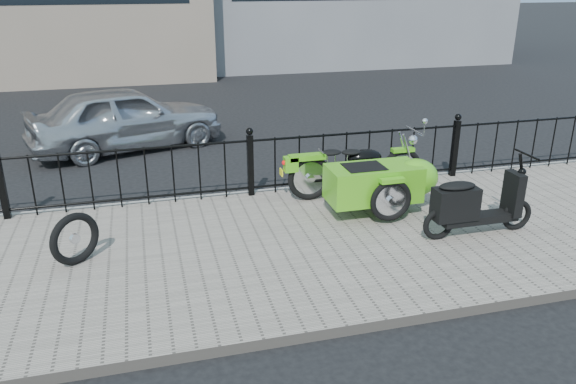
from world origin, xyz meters
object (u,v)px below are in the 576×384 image
object	(u,v)px
sedan_car	(126,118)
spare_tire	(75,239)
scooter	(473,206)
motorcycle_sidecar	(381,178)

from	to	relation	value
sedan_car	spare_tire	bearing A→B (deg)	155.79
scooter	sedan_car	world-z (taller)	sedan_car
scooter	spare_tire	bearing A→B (deg)	174.05
spare_tire	sedan_car	size ratio (longest dim) A/B	0.17
sedan_car	motorcycle_sidecar	bearing A→B (deg)	-159.68
spare_tire	sedan_car	xyz separation A→B (m)	(0.58, 5.15, 0.21)
motorcycle_sidecar	sedan_car	world-z (taller)	sedan_car
spare_tire	sedan_car	world-z (taller)	sedan_car
motorcycle_sidecar	scooter	bearing A→B (deg)	-55.19
spare_tire	motorcycle_sidecar	bearing A→B (deg)	8.55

